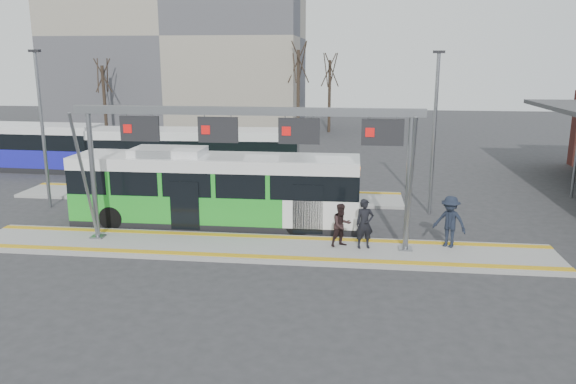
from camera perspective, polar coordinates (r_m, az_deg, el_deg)
name	(u,v)px	position (r m, az deg, el deg)	size (l,w,h in m)	color
ground	(258,250)	(21.40, -3.05, -5.88)	(120.00, 120.00, 0.00)	#2D2D30
platform_main	(258,248)	(21.37, -3.05, -5.69)	(22.00, 3.00, 0.15)	gray
platform_second	(209,195)	(29.71, -8.02, -0.30)	(20.00, 3.00, 0.15)	gray
tactile_main	(258,246)	(21.34, -3.05, -5.48)	(22.00, 2.65, 0.02)	#C38E16
tactile_second	(214,188)	(30.78, -7.49, 0.36)	(20.00, 0.35, 0.02)	#C38E16
gantry	(249,136)	(20.69, -4.03, 5.71)	(13.00, 1.68, 5.20)	slate
apartment_block	(180,36)	(58.60, -10.95, 15.34)	(24.50, 12.50, 18.40)	gray
hero_bus	(215,191)	(24.27, -7.41, 0.14)	(12.20, 2.64, 3.35)	black
bg_bus_green	(195,155)	(33.45, -9.42, 3.69)	(12.26, 3.18, 3.04)	black
bg_bus_blue	(14,147)	(40.47, -26.04, 4.14)	(11.47, 2.99, 2.97)	black
passenger_a	(365,224)	(21.05, 7.79, -3.22)	(0.68, 0.45, 1.87)	black
passenger_b	(342,225)	(21.17, 5.46, -3.36)	(0.80, 0.63, 1.65)	black
passenger_c	(450,222)	(21.83, 16.11, -2.91)	(1.26, 0.73, 1.95)	black
tree_left	(298,63)	(49.98, 1.06, 13.01)	(1.40, 1.40, 8.79)	#382B21
tree_mid	(330,70)	(54.82, 4.27, 12.22)	(1.40, 1.40, 7.79)	#382B21
tree_far	(103,76)	(52.70, -18.31, 11.13)	(1.40, 1.40, 7.28)	#382B21
lamp_west	(42,126)	(28.97, -23.70, 6.18)	(0.50, 0.25, 7.45)	slate
lamp_east	(434,129)	(26.30, 14.65, 6.18)	(0.50, 0.25, 7.40)	slate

